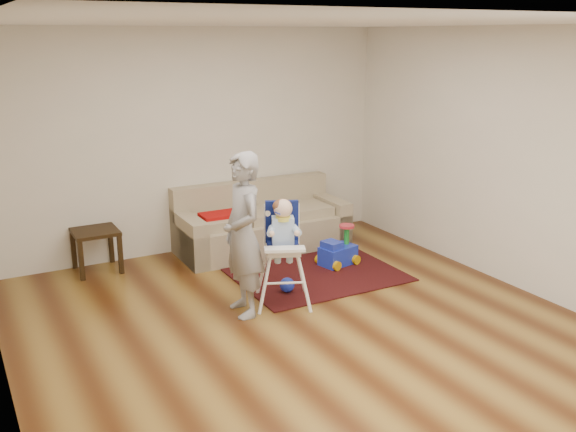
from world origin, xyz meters
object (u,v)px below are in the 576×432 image
sofa (262,218)px  adult (243,235)px  side_table (97,250)px  high_chair (283,254)px  ride_on_toy (338,245)px  toy_ball (287,285)px

sofa → adult: (-1.01, -1.63, 0.38)m
side_table → high_chair: 2.33m
side_table → ride_on_toy: bearing=-24.9°
side_table → adult: size_ratio=0.31×
toy_ball → adult: bearing=-159.4°
ride_on_toy → adult: (-1.52, -0.68, 0.55)m
side_table → ride_on_toy: (2.51, -1.16, -0.00)m
toy_ball → ride_on_toy: bearing=26.3°
ride_on_toy → high_chair: 1.29m
ride_on_toy → high_chair: size_ratio=0.42×
sofa → high_chair: high_chair is taller
sofa → side_table: size_ratio=4.35×
adult → high_chair: bearing=97.2°
ride_on_toy → adult: 1.75m
toy_ball → adult: adult is taller
sofa → high_chair: bearing=-108.6°
adult → sofa: bearing=151.7°
high_chair → adult: (-0.44, -0.03, 0.27)m
ride_on_toy → high_chair: bearing=-160.9°
sofa → ride_on_toy: bearing=-60.8°
sofa → adult: adult is taller
ride_on_toy → toy_ball: bearing=-165.8°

